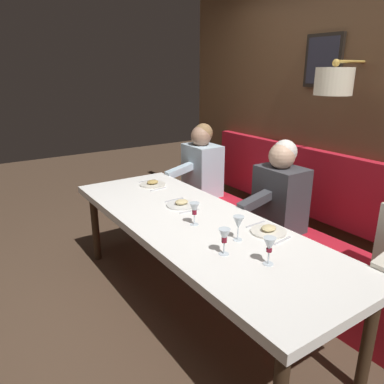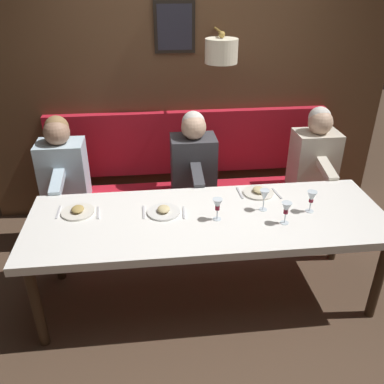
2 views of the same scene
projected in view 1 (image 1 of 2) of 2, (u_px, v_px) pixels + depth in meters
name	position (u px, v px, depth m)	size (l,w,h in m)	color
ground_plane	(195.00, 307.00, 2.91)	(12.00, 12.00, 0.00)	#4C3828
dining_table	(195.00, 229.00, 2.69)	(0.90, 2.59, 0.74)	white
banquette_bench	(276.00, 252.00, 3.30)	(0.52, 2.79, 0.45)	red
back_wall_panel	(332.00, 119.00, 3.24)	(0.59, 3.99, 2.90)	brown
diner_near	(280.00, 190.00, 3.12)	(0.60, 0.40, 0.79)	#3D3D42
diner_middle	(202.00, 163.00, 4.03)	(0.60, 0.40, 0.79)	silver
place_setting_0	(182.00, 204.00, 2.96)	(0.24, 0.31, 0.05)	silver
place_setting_1	(268.00, 231.00, 2.47)	(0.24, 0.32, 0.05)	silver
place_setting_2	(153.00, 184.00, 3.49)	(0.24, 0.31, 0.05)	silver
wine_glass_0	(194.00, 209.00, 2.57)	(0.07, 0.07, 0.16)	silver
wine_glass_1	(269.00, 246.00, 2.04)	(0.07, 0.07, 0.16)	silver
wine_glass_2	(224.00, 237.00, 2.15)	(0.07, 0.07, 0.16)	silver
wine_glass_3	(238.00, 223.00, 2.33)	(0.07, 0.07, 0.16)	silver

